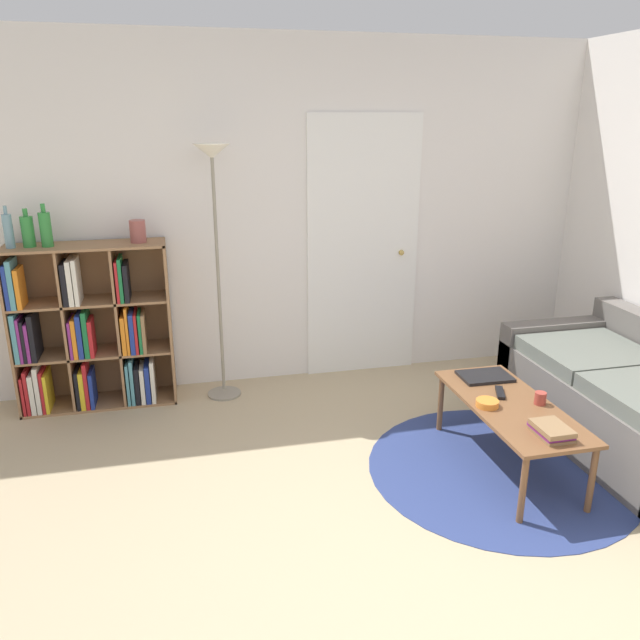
% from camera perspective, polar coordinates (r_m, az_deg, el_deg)
% --- Properties ---
extents(ground_plane, '(14.00, 14.00, 0.00)m').
position_cam_1_polar(ground_plane, '(3.06, 9.76, -23.73)').
color(ground_plane, tan).
extents(wall_back, '(7.51, 0.11, 2.60)m').
position_cam_1_polar(wall_back, '(4.85, -1.21, 9.38)').
color(wall_back, silver).
rests_on(wall_back, ground_plane).
extents(rug, '(1.58, 1.58, 0.01)m').
position_cam_1_polar(rug, '(4.01, 16.11, -12.93)').
color(rug, navy).
rests_on(rug, ground_plane).
extents(bookshelf, '(1.08, 0.34, 1.19)m').
position_cam_1_polar(bookshelf, '(4.76, -20.38, -1.11)').
color(bookshelf, '#936B47').
rests_on(bookshelf, ground_plane).
extents(floor_lamp, '(0.25, 0.25, 1.85)m').
position_cam_1_polar(floor_lamp, '(4.45, -9.66, 10.99)').
color(floor_lamp, gray).
rests_on(floor_lamp, ground_plane).
extents(couch, '(0.92, 1.73, 0.73)m').
position_cam_1_polar(couch, '(4.51, 27.04, -6.80)').
color(couch, '#66605B').
rests_on(couch, ground_plane).
extents(coffee_table, '(0.48, 1.12, 0.42)m').
position_cam_1_polar(coffee_table, '(3.88, 17.00, -7.88)').
color(coffee_table, brown).
rests_on(coffee_table, ground_plane).
extents(laptop, '(0.33, 0.23, 0.02)m').
position_cam_1_polar(laptop, '(4.18, 14.85, -4.99)').
color(laptop, black).
rests_on(laptop, coffee_table).
extents(bowl, '(0.13, 0.13, 0.04)m').
position_cam_1_polar(bowl, '(3.79, 15.04, -7.36)').
color(bowl, orange).
rests_on(bowl, coffee_table).
extents(book_stack_on_table, '(0.16, 0.23, 0.06)m').
position_cam_1_polar(book_stack_on_table, '(3.56, 20.42, -9.44)').
color(book_stack_on_table, olive).
rests_on(book_stack_on_table, coffee_table).
extents(cup, '(0.07, 0.07, 0.07)m').
position_cam_1_polar(cup, '(3.90, 19.50, -6.76)').
color(cup, '#A33D33').
rests_on(cup, coffee_table).
extents(remote, '(0.11, 0.17, 0.02)m').
position_cam_1_polar(remote, '(3.97, 16.14, -6.40)').
color(remote, black).
rests_on(remote, coffee_table).
extents(bottle_left, '(0.06, 0.06, 0.28)m').
position_cam_1_polar(bottle_left, '(4.65, -26.61, 7.32)').
color(bottle_left, '#6B93A3').
rests_on(bottle_left, bookshelf).
extents(bottle_middle, '(0.08, 0.08, 0.26)m').
position_cam_1_polar(bottle_middle, '(4.64, -25.16, 7.37)').
color(bottle_middle, '#2D8438').
rests_on(bottle_middle, bookshelf).
extents(bottle_right, '(0.08, 0.08, 0.29)m').
position_cam_1_polar(bottle_right, '(4.60, -23.79, 7.63)').
color(bottle_right, '#2D8438').
rests_on(bottle_right, bookshelf).
extents(vase_on_shelf, '(0.11, 0.11, 0.15)m').
position_cam_1_polar(vase_on_shelf, '(4.55, -16.32, 7.79)').
color(vase_on_shelf, '#934C47').
rests_on(vase_on_shelf, bookshelf).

